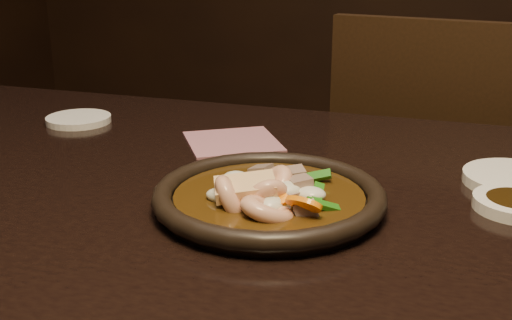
% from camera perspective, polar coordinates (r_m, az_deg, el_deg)
% --- Properties ---
extents(table, '(1.60, 0.90, 0.75)m').
position_cam_1_polar(table, '(0.78, 4.45, -9.54)').
color(table, black).
rests_on(table, floor).
extents(chair, '(0.49, 0.49, 0.91)m').
position_cam_1_polar(chair, '(1.48, 15.58, -3.70)').
color(chair, black).
rests_on(chair, floor).
extents(plate, '(0.27, 0.27, 0.03)m').
position_cam_1_polar(plate, '(0.74, 1.17, -3.36)').
color(plate, black).
rests_on(plate, table).
extents(stirfry, '(0.15, 0.18, 0.06)m').
position_cam_1_polar(stirfry, '(0.73, 1.07, -3.24)').
color(stirfry, '#342009').
rests_on(stirfry, plate).
extents(saucer_left, '(0.11, 0.11, 0.01)m').
position_cam_1_polar(saucer_left, '(1.14, -15.49, 3.50)').
color(saucer_left, white).
rests_on(saucer_left, table).
extents(chopsticks, '(0.13, 0.19, 0.01)m').
position_cam_1_polar(chopsticks, '(0.82, 4.09, -1.94)').
color(chopsticks, tan).
rests_on(chopsticks, table).
extents(napkin, '(0.19, 0.19, 0.00)m').
position_cam_1_polar(napkin, '(0.99, -2.10, 1.63)').
color(napkin, '#9E616F').
rests_on(napkin, table).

